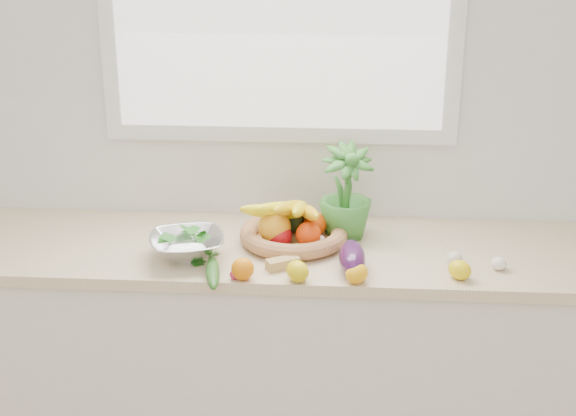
# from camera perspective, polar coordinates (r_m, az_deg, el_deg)

# --- Properties ---
(back_wall) EXTENTS (4.50, 0.02, 2.70)m
(back_wall) POSITION_cam_1_polar(r_m,az_deg,el_deg) (2.98, -0.55, 7.63)
(back_wall) COLOR white
(back_wall) RESTS_ON ground
(counter_cabinet) EXTENTS (2.20, 0.58, 0.86)m
(counter_cabinet) POSITION_cam_1_polar(r_m,az_deg,el_deg) (3.06, -0.93, -10.77)
(counter_cabinet) COLOR silver
(counter_cabinet) RESTS_ON ground
(countertop) EXTENTS (2.24, 0.62, 0.04)m
(countertop) POSITION_cam_1_polar(r_m,az_deg,el_deg) (2.84, -0.98, -3.03)
(countertop) COLOR beige
(countertop) RESTS_ON counter_cabinet
(orange_loose) EXTENTS (0.09, 0.09, 0.07)m
(orange_loose) POSITION_cam_1_polar(r_m,az_deg,el_deg) (2.58, -3.25, -4.35)
(orange_loose) COLOR orange
(orange_loose) RESTS_ON countertop
(lemon_a) EXTENTS (0.10, 0.11, 0.07)m
(lemon_a) POSITION_cam_1_polar(r_m,az_deg,el_deg) (2.56, 0.68, -4.52)
(lemon_a) COLOR yellow
(lemon_a) RESTS_ON countertop
(lemon_b) EXTENTS (0.10, 0.10, 0.06)m
(lemon_b) POSITION_cam_1_polar(r_m,az_deg,el_deg) (2.56, 4.92, -4.67)
(lemon_b) COLOR #FFAD0D
(lemon_b) RESTS_ON countertop
(lemon_c) EXTENTS (0.10, 0.10, 0.06)m
(lemon_c) POSITION_cam_1_polar(r_m,az_deg,el_deg) (2.64, 12.11, -4.33)
(lemon_c) COLOR yellow
(lemon_c) RESTS_ON countertop
(apple) EXTENTS (0.11, 0.11, 0.09)m
(apple) POSITION_cam_1_polar(r_m,az_deg,el_deg) (2.80, -0.60, -1.99)
(apple) COLOR #B60E15
(apple) RESTS_ON countertop
(ginger) EXTENTS (0.12, 0.09, 0.03)m
(ginger) POSITION_cam_1_polar(r_m,az_deg,el_deg) (2.66, -0.38, -3.96)
(ginger) COLOR tan
(ginger) RESTS_ON countertop
(garlic_a) EXTENTS (0.06, 0.06, 0.04)m
(garlic_a) POSITION_cam_1_polar(r_m,az_deg,el_deg) (2.74, 11.76, -3.52)
(garlic_a) COLOR white
(garlic_a) RESTS_ON countertop
(garlic_b) EXTENTS (0.06, 0.06, 0.04)m
(garlic_b) POSITION_cam_1_polar(r_m,az_deg,el_deg) (2.82, 2.17, -2.35)
(garlic_b) COLOR silver
(garlic_b) RESTS_ON countertop
(garlic_c) EXTENTS (0.06, 0.06, 0.04)m
(garlic_c) POSITION_cam_1_polar(r_m,az_deg,el_deg) (2.73, 14.77, -3.84)
(garlic_c) COLOR white
(garlic_c) RESTS_ON countertop
(eggplant) EXTENTS (0.10, 0.23, 0.09)m
(eggplant) POSITION_cam_1_polar(r_m,az_deg,el_deg) (2.64, 4.58, -3.55)
(eggplant) COLOR #38113E
(eggplant) RESTS_ON countertop
(cucumber) EXTENTS (0.08, 0.25, 0.04)m
(cucumber) POSITION_cam_1_polar(r_m,az_deg,el_deg) (2.59, -5.37, -4.57)
(cucumber) COLOR #20591A
(cucumber) RESTS_ON countertop
(radish) EXTENTS (0.04, 0.04, 0.03)m
(radish) POSITION_cam_1_polar(r_m,az_deg,el_deg) (2.59, -3.84, -4.76)
(radish) COLOR #CE1950
(radish) RESTS_ON countertop
(potted_herb) EXTENTS (0.24, 0.24, 0.34)m
(potted_herb) POSITION_cam_1_polar(r_m,az_deg,el_deg) (2.86, 4.13, 1.14)
(potted_herb) COLOR #3A822F
(potted_herb) RESTS_ON countertop
(fruit_basket) EXTENTS (0.50, 0.50, 0.19)m
(fruit_basket) POSITION_cam_1_polar(r_m,az_deg,el_deg) (2.84, 0.33, -1.46)
(fruit_basket) COLOR tan
(fruit_basket) RESTS_ON countertop
(colander_with_spinach) EXTENTS (0.31, 0.31, 0.13)m
(colander_with_spinach) POSITION_cam_1_polar(r_m,az_deg,el_deg) (2.73, -7.22, -2.33)
(colander_with_spinach) COLOR silver
(colander_with_spinach) RESTS_ON countertop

